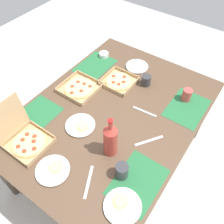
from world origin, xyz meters
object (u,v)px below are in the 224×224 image
Objects in this scene: cup_clear_right at (122,171)px; cup_clear_left at (146,80)px; pizza_box_corner_right at (25,138)px; plate_far_left at (122,206)px; plate_near_right at (81,125)px; plate_middle at (137,67)px; plate_near_left at (53,170)px; soda_bottle at (110,139)px; condiment_bowl at (104,55)px; cup_dark at (187,95)px; pizza_box_center at (80,88)px; pizza_box_corner_left at (119,81)px.

cup_clear_left is at bearing 19.86° from cup_clear_right.
plate_far_left is (0.01, -0.77, -0.04)m from pizza_box_corner_right.
plate_near_right is 1.07× the size of plate_middle.
plate_near_left is 0.66× the size of soda_bottle.
condiment_bowl is at bearing 40.62° from plate_far_left.
cup_dark reaches higher than condiment_bowl.
plate_near_right is at bearing 143.51° from cup_dark.
plate_near_right is 0.84m from condiment_bowl.
pizza_box_corner_right is 1.04× the size of pizza_box_center.
plate_far_left is at bearing -145.21° from cup_clear_right.
cup_dark is at bearing -21.88° from plate_near_left.
soda_bottle is at bearing 163.71° from cup_dark.
cup_dark is (-0.12, -0.52, 0.04)m from plate_middle.
condiment_bowl is (0.80, 0.65, -0.11)m from soda_bottle.
plate_near_left is (-0.06, 0.47, -0.00)m from plate_far_left.
plate_near_left is (-0.05, -0.30, -0.04)m from pizza_box_corner_right.
pizza_box_corner_right is at bearing 117.93° from soda_bottle.
pizza_box_center is 1.34× the size of plate_near_right.
plate_far_left is 1.08× the size of plate_middle.
cup_clear_right reaches higher than plate_near_right.
soda_bottle reaches higher than pizza_box_center.
plate_near_left is 1.07× the size of plate_middle.
cup_dark is at bearing -103.04° from plate_middle.
plate_middle is 0.23m from cup_clear_left.
cup_clear_right is at bearing -75.76° from pizza_box_corner_right.
soda_bottle is 2.98× the size of cup_clear_right.
plate_near_left is at bearing -166.92° from plate_near_right.
soda_bottle is (-0.84, -0.31, 0.12)m from plate_middle.
soda_bottle reaches higher than cup_clear_left.
soda_bottle reaches higher than cup_clear_right.
plate_near_right is 0.37m from plate_near_left.
cup_dark reaches higher than plate_near_right.
pizza_box_corner_left is 0.26m from plate_middle.
cup_dark is at bearing 2.97° from plate_far_left.
cup_dark is 0.82m from cup_clear_right.
pizza_box_corner_left is at bearing 104.44° from cup_dark.
pizza_box_corner_right is 0.60m from pizza_box_center.
soda_bottle is at bearing -32.91° from plate_near_left.
cup_clear_left is 0.53m from condiment_bowl.
plate_far_left is at bearing -118.29° from plate_near_right.
pizza_box_corner_right is at bearing 80.48° from plate_near_left.
cup_clear_right reaches higher than cup_dark.
plate_near_right is 0.66× the size of soda_bottle.
plate_far_left is (-0.84, -0.59, -0.00)m from pizza_box_corner_left.
pizza_box_corner_left is at bearing 35.19° from cup_clear_right.
cup_clear_left is at bearing -49.12° from pizza_box_center.
plate_far_left is 2.48× the size of condiment_bowl.
pizza_box_corner_left is at bearing 118.96° from cup_clear_left.
plate_far_left is at bearing -177.03° from cup_dark.
pizza_box_center is 1.34× the size of plate_near_left.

